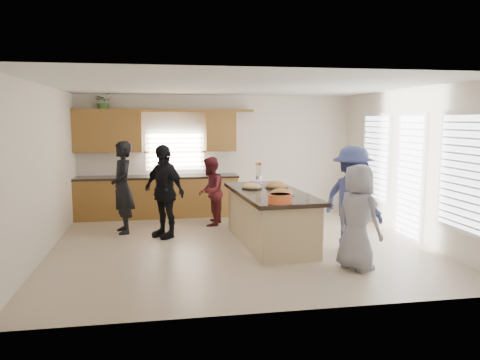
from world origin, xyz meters
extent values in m
plane|color=tan|center=(0.00, 0.00, 0.00)|extent=(6.50, 6.50, 0.00)
cube|color=silver|center=(0.00, 3.00, 1.40)|extent=(6.50, 0.02, 2.80)
cube|color=silver|center=(0.00, -3.00, 1.40)|extent=(6.50, 0.02, 2.80)
cube|color=silver|center=(-3.25, 0.00, 1.40)|extent=(0.02, 6.00, 2.80)
cube|color=silver|center=(3.25, 0.00, 1.40)|extent=(0.02, 6.00, 2.80)
cube|color=white|center=(0.00, 0.00, 2.80)|extent=(6.50, 6.00, 0.02)
cube|color=olive|center=(-1.43, 2.69, 0.45)|extent=(3.65, 0.62, 0.90)
cube|color=black|center=(-1.43, 2.69, 0.93)|extent=(3.70, 0.65, 0.05)
cube|color=olive|center=(-2.50, 2.82, 1.95)|extent=(1.50, 0.36, 0.90)
cube|color=olive|center=(0.05, 2.82, 1.95)|extent=(0.70, 0.36, 0.90)
cube|color=olive|center=(-1.23, 2.82, 2.43)|extent=(4.05, 0.40, 0.06)
cube|color=brown|center=(-1.00, 2.96, 1.48)|extent=(1.35, 0.08, 0.85)
cube|color=white|center=(3.22, 1.30, 1.42)|extent=(0.06, 1.10, 1.75)
cube|color=white|center=(3.22, -0.10, 1.17)|extent=(0.06, 0.85, 2.25)
cube|color=white|center=(3.22, -1.60, 1.42)|extent=(0.06, 1.10, 1.75)
cube|color=tan|center=(0.58, 0.01, 0.44)|extent=(1.14, 2.55, 0.88)
cube|color=black|center=(0.58, 0.01, 0.92)|extent=(1.30, 2.76, 0.07)
cube|color=black|center=(0.58, 0.01, 0.04)|extent=(1.06, 2.47, 0.08)
cylinder|color=black|center=(0.67, -0.44, 0.96)|extent=(0.43, 0.43, 0.02)
ellipsoid|color=#C1863C|center=(0.67, -0.44, 0.98)|extent=(0.39, 0.39, 0.17)
cylinder|color=black|center=(0.80, 0.43, 0.96)|extent=(0.44, 0.44, 0.02)
ellipsoid|color=#C1863C|center=(0.80, 0.43, 0.98)|extent=(0.40, 0.40, 0.18)
cylinder|color=black|center=(0.32, 0.40, 0.96)|extent=(0.39, 0.39, 0.02)
ellipsoid|color=tan|center=(0.32, 0.40, 0.98)|extent=(0.35, 0.35, 0.16)
cylinder|color=#DF5A28|center=(0.45, -1.17, 1.02)|extent=(0.38, 0.38, 0.14)
cylinder|color=beige|center=(0.45, -1.17, 1.07)|extent=(0.31, 0.31, 0.04)
cylinder|color=white|center=(0.97, -0.94, 1.00)|extent=(0.07, 0.07, 0.10)
cylinder|color=#C799DF|center=(0.55, 1.08, 0.98)|extent=(0.25, 0.25, 0.05)
cylinder|color=silver|center=(0.63, 1.25, 1.02)|extent=(0.11, 0.11, 0.14)
imported|color=#42752E|center=(-2.56, 2.82, 2.62)|extent=(0.48, 0.45, 0.44)
imported|color=black|center=(-2.09, 1.26, 0.91)|extent=(0.59, 0.75, 1.81)
imported|color=#5A1B20|center=(-0.33, 1.63, 0.73)|extent=(0.74, 0.84, 1.45)
imported|color=black|center=(-1.30, 0.78, 0.89)|extent=(1.00, 1.07, 1.77)
imported|color=navy|center=(1.83, -0.70, 0.90)|extent=(1.13, 1.33, 1.79)
imported|color=gray|center=(1.50, -1.67, 0.79)|extent=(0.79, 0.91, 1.58)
camera|label=1|loc=(-1.38, -8.06, 2.23)|focal=35.00mm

